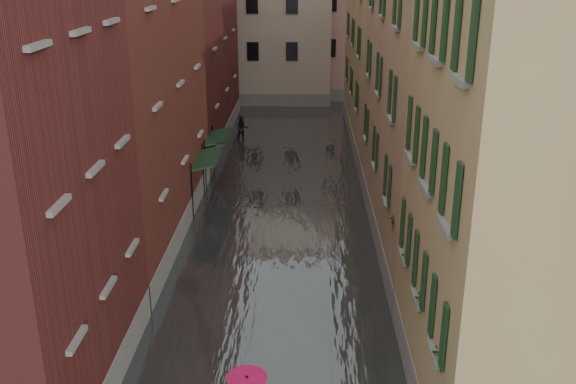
# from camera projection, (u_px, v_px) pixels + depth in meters

# --- Properties ---
(ground) EXTENTS (120.00, 120.00, 0.00)m
(ground) POSITION_uv_depth(u_px,v_px,m) (268.00, 356.00, 19.35)
(ground) COLOR #5E5E61
(ground) RESTS_ON ground
(floodwater) EXTENTS (10.00, 60.00, 0.20)m
(floodwater) POSITION_uv_depth(u_px,v_px,m) (283.00, 200.00, 31.51)
(floodwater) COLOR #42484A
(floodwater) RESTS_ON ground
(building_left_mid) EXTENTS (6.00, 14.00, 12.50)m
(building_left_mid) POSITION_uv_depth(u_px,v_px,m) (105.00, 91.00, 25.82)
(building_left_mid) COLOR maroon
(building_left_mid) RESTS_ON ground
(building_left_far) EXTENTS (6.00, 16.00, 14.00)m
(building_left_far) POSITION_uv_depth(u_px,v_px,m) (176.00, 31.00, 39.63)
(building_left_far) COLOR maroon
(building_left_far) RESTS_ON ground
(building_right_near) EXTENTS (6.00, 8.00, 11.50)m
(building_right_near) POSITION_uv_depth(u_px,v_px,m) (552.00, 206.00, 15.31)
(building_right_near) COLOR #9B7650
(building_right_near) RESTS_ON ground
(building_right_mid) EXTENTS (6.00, 14.00, 13.00)m
(building_right_mid) POSITION_uv_depth(u_px,v_px,m) (455.00, 87.00, 25.37)
(building_right_mid) COLOR #A28362
(building_right_mid) RESTS_ON ground
(building_right_far) EXTENTS (6.00, 16.00, 11.50)m
(building_right_far) POSITION_uv_depth(u_px,v_px,m) (401.00, 53.00, 39.71)
(building_right_far) COLOR #9B7650
(building_right_far) RESTS_ON ground
(building_end_cream) EXTENTS (12.00, 9.00, 13.00)m
(building_end_cream) POSITION_uv_depth(u_px,v_px,m) (257.00, 19.00, 52.84)
(building_end_cream) COLOR #B5A390
(building_end_cream) RESTS_ON ground
(building_end_pink) EXTENTS (10.00, 9.00, 12.00)m
(building_end_pink) POSITION_uv_depth(u_px,v_px,m) (364.00, 23.00, 54.66)
(building_end_pink) COLOR tan
(building_end_pink) RESTS_ON ground
(awning_near) EXTENTS (1.09, 3.33, 2.80)m
(awning_near) POSITION_uv_depth(u_px,v_px,m) (207.00, 160.00, 29.79)
(awning_near) COLOR #15301B
(awning_near) RESTS_ON ground
(awning_far) EXTENTS (1.09, 3.00, 2.80)m
(awning_far) POSITION_uv_depth(u_px,v_px,m) (218.00, 138.00, 33.35)
(awning_far) COLOR #15301B
(awning_far) RESTS_ON ground
(window_planters) EXTENTS (0.59, 8.37, 0.84)m
(window_planters) POSITION_uv_depth(u_px,v_px,m) (417.00, 267.00, 17.19)
(window_planters) COLOR #9B4032
(window_planters) RESTS_ON ground
(pedestrian_far) EXTENTS (0.96, 0.83, 1.70)m
(pedestrian_far) POSITION_uv_depth(u_px,v_px,m) (242.00, 129.00, 41.54)
(pedestrian_far) COLOR black
(pedestrian_far) RESTS_ON ground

